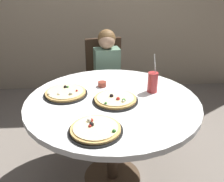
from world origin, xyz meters
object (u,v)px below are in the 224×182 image
(diner_child, at_px, (109,87))
(pizza_cheese, at_px, (115,99))
(soda_cup, at_px, (153,82))
(sauce_bowl, at_px, (102,84))
(pizza_pepperoni, at_px, (66,93))
(chair_wooden, at_px, (105,77))
(dining_table, at_px, (112,111))
(pizza_veggie, at_px, (96,129))

(diner_child, height_order, pizza_cheese, diner_child)
(diner_child, bearing_deg, soda_cup, -66.02)
(diner_child, distance_m, sauce_bowl, 0.64)
(pizza_pepperoni, bearing_deg, diner_child, 62.85)
(chair_wooden, bearing_deg, pizza_cheese, -88.03)
(pizza_cheese, height_order, sauce_bowl, pizza_cheese)
(dining_table, height_order, chair_wooden, chair_wooden)
(diner_child, distance_m, soda_cup, 0.84)
(diner_child, xyz_separation_m, pizza_veggie, (-0.14, -1.23, 0.28))
(diner_child, bearing_deg, pizza_veggie, -96.47)
(diner_child, relative_size, pizza_cheese, 3.24)
(diner_child, relative_size, pizza_pepperoni, 3.22)
(dining_table, bearing_deg, sauce_bowl, 105.23)
(soda_cup, bearing_deg, pizza_veggie, -130.12)
(pizza_pepperoni, bearing_deg, pizza_veggie, -66.26)
(chair_wooden, bearing_deg, diner_child, -81.20)
(pizza_cheese, height_order, soda_cup, soda_cup)
(sauce_bowl, bearing_deg, chair_wooden, 85.93)
(dining_table, distance_m, pizza_cheese, 0.11)
(chair_wooden, distance_m, diner_child, 0.19)
(dining_table, distance_m, sauce_bowl, 0.28)
(dining_table, relative_size, soda_cup, 4.19)
(chair_wooden, bearing_deg, sauce_bowl, -94.07)
(pizza_veggie, xyz_separation_m, sauce_bowl, (0.06, 0.66, 0.00))
(dining_table, distance_m, soda_cup, 0.39)
(dining_table, xyz_separation_m, soda_cup, (0.32, 0.13, 0.17))
(diner_child, distance_m, pizza_cheese, 0.89)
(pizza_cheese, xyz_separation_m, sauce_bowl, (-0.09, 0.28, 0.00))
(pizza_veggie, distance_m, pizza_pepperoni, 0.56)
(pizza_veggie, bearing_deg, diner_child, 83.53)
(pizza_veggie, bearing_deg, dining_table, 72.73)
(pizza_pepperoni, height_order, sauce_bowl, pizza_pepperoni)
(pizza_cheese, relative_size, pizza_pepperoni, 0.99)
(soda_cup, height_order, sauce_bowl, soda_cup)
(pizza_veggie, xyz_separation_m, pizza_cheese, (0.15, 0.38, -0.00))
(pizza_veggie, height_order, soda_cup, soda_cup)
(dining_table, distance_m, chair_wooden, 1.01)
(dining_table, bearing_deg, diner_child, 89.12)
(diner_child, height_order, pizza_veggie, diner_child)
(chair_wooden, height_order, pizza_pepperoni, chair_wooden)
(diner_child, relative_size, sauce_bowl, 15.46)
(pizza_cheese, distance_m, sauce_bowl, 0.29)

